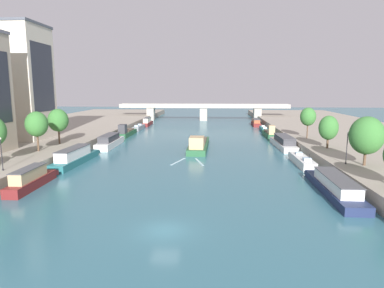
{
  "coord_description": "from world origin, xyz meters",
  "views": [
    {
      "loc": [
        4.25,
        -27.96,
        12.38
      ],
      "look_at": [
        0.0,
        35.97,
        1.83
      ],
      "focal_mm": 31.7,
      "sensor_mm": 36.0,
      "label": 1
    }
  ],
  "objects_px": {
    "tree_right_midway": "(328,128)",
    "moored_boat_left_upstream": "(31,179)",
    "bridge_far": "(204,110)",
    "moored_boat_right_lone": "(264,129)",
    "moored_boat_left_downstream": "(126,132)",
    "moored_boat_right_end": "(269,133)",
    "moored_boat_left_lone": "(139,128)",
    "lamppost_right_bank": "(347,146)",
    "barge_midriver": "(199,144)",
    "tree_left_by_lamp": "(37,124)",
    "moored_boat_right_second": "(334,186)",
    "tree_left_third": "(58,120)",
    "tree_right_distant": "(308,117)",
    "tree_right_second": "(367,136)",
    "moored_boat_right_upstream": "(302,160)",
    "moored_boat_right_near": "(284,142)",
    "moored_boat_left_near": "(75,157)",
    "moored_boat_left_far": "(147,122)",
    "moored_boat_left_end": "(110,141)",
    "moored_boat_right_downstream": "(256,123)",
    "lamppost_left_bank": "(1,152)"
  },
  "relations": [
    {
      "from": "moored_boat_left_upstream",
      "to": "tree_right_distant",
      "type": "bearing_deg",
      "value": 37.58
    },
    {
      "from": "barge_midriver",
      "to": "moored_boat_left_far",
      "type": "xyz_separation_m",
      "value": [
        -19.35,
        43.63,
        0.17
      ]
    },
    {
      "from": "moored_boat_left_end",
      "to": "tree_left_by_lamp",
      "type": "height_order",
      "value": "tree_left_by_lamp"
    },
    {
      "from": "moored_boat_right_end",
      "to": "tree_left_third",
      "type": "xyz_separation_m",
      "value": [
        -43.44,
        -24.9,
        5.4
      ]
    },
    {
      "from": "moored_boat_left_upstream",
      "to": "lamppost_right_bank",
      "type": "xyz_separation_m",
      "value": [
        41.33,
        7.79,
        3.33
      ]
    },
    {
      "from": "moored_boat_right_end",
      "to": "moored_boat_right_lone",
      "type": "distance_m",
      "value": 13.5
    },
    {
      "from": "moored_boat_left_upstream",
      "to": "tree_left_third",
      "type": "relative_size",
      "value": 1.62
    },
    {
      "from": "moored_boat_right_second",
      "to": "moored_boat_right_downstream",
      "type": "height_order",
      "value": "moored_boat_right_downstream"
    },
    {
      "from": "moored_boat_left_near",
      "to": "bridge_far",
      "type": "distance_m",
      "value": 80.21
    },
    {
      "from": "moored_boat_right_lone",
      "to": "moored_boat_right_second",
      "type": "bearing_deg",
      "value": -90.24
    },
    {
      "from": "tree_left_third",
      "to": "moored_boat_right_near",
      "type": "bearing_deg",
      "value": 12.93
    },
    {
      "from": "barge_midriver",
      "to": "moored_boat_left_near",
      "type": "relative_size",
      "value": 1.3
    },
    {
      "from": "moored_boat_left_end",
      "to": "moored_boat_right_end",
      "type": "height_order",
      "value": "moored_boat_right_end"
    },
    {
      "from": "moored_boat_left_upstream",
      "to": "moored_boat_right_lone",
      "type": "relative_size",
      "value": 1.04
    },
    {
      "from": "tree_right_midway",
      "to": "moored_boat_left_upstream",
      "type": "bearing_deg",
      "value": -154.4
    },
    {
      "from": "moored_boat_right_upstream",
      "to": "tree_right_midway",
      "type": "height_order",
      "value": "tree_right_midway"
    },
    {
      "from": "moored_boat_right_upstream",
      "to": "bridge_far",
      "type": "height_order",
      "value": "bridge_far"
    },
    {
      "from": "moored_boat_left_far",
      "to": "moored_boat_right_near",
      "type": "xyz_separation_m",
      "value": [
        37.28,
        -40.53,
        -0.06
      ]
    },
    {
      "from": "tree_left_by_lamp",
      "to": "bridge_far",
      "type": "xyz_separation_m",
      "value": [
        25.27,
        77.38,
        -2.35
      ]
    },
    {
      "from": "tree_right_second",
      "to": "lamppost_left_bank",
      "type": "relative_size",
      "value": 1.57
    },
    {
      "from": "moored_boat_right_upstream",
      "to": "tree_right_midway",
      "type": "relative_size",
      "value": 1.95
    },
    {
      "from": "moored_boat_right_second",
      "to": "bridge_far",
      "type": "bearing_deg",
      "value": 101.4
    },
    {
      "from": "tree_right_second",
      "to": "tree_right_midway",
      "type": "relative_size",
      "value": 1.17
    },
    {
      "from": "moored_boat_right_near",
      "to": "moored_boat_right_end",
      "type": "relative_size",
      "value": 1.42
    },
    {
      "from": "barge_midriver",
      "to": "tree_left_by_lamp",
      "type": "bearing_deg",
      "value": -150.68
    },
    {
      "from": "barge_midriver",
      "to": "moored_boat_left_downstream",
      "type": "xyz_separation_m",
      "value": [
        -19.83,
        17.89,
        0.04
      ]
    },
    {
      "from": "moored_boat_left_end",
      "to": "barge_midriver",
      "type": "bearing_deg",
      "value": -4.94
    },
    {
      "from": "moored_boat_left_upstream",
      "to": "moored_boat_right_downstream",
      "type": "height_order",
      "value": "moored_boat_left_upstream"
    },
    {
      "from": "moored_boat_left_downstream",
      "to": "moored_boat_right_end",
      "type": "relative_size",
      "value": 1.15
    },
    {
      "from": "tree_left_by_lamp",
      "to": "moored_boat_right_second",
      "type": "bearing_deg",
      "value": -18.26
    },
    {
      "from": "tree_left_by_lamp",
      "to": "moored_boat_right_near",
      "type": "bearing_deg",
      "value": 22.0
    },
    {
      "from": "moored_boat_right_second",
      "to": "lamppost_left_bank",
      "type": "relative_size",
      "value": 3.82
    },
    {
      "from": "moored_boat_left_lone",
      "to": "lamppost_right_bank",
      "type": "height_order",
      "value": "lamppost_right_bank"
    },
    {
      "from": "lamppost_left_bank",
      "to": "moored_boat_left_far",
      "type": "bearing_deg",
      "value": 86.37
    },
    {
      "from": "lamppost_right_bank",
      "to": "bridge_far",
      "type": "bearing_deg",
      "value": 105.09
    },
    {
      "from": "moored_boat_left_lone",
      "to": "tree_right_second",
      "type": "relative_size",
      "value": 1.54
    },
    {
      "from": "moored_boat_left_near",
      "to": "tree_right_second",
      "type": "relative_size",
      "value": 2.24
    },
    {
      "from": "moored_boat_left_downstream",
      "to": "lamppost_right_bank",
      "type": "distance_m",
      "value": 57.2
    },
    {
      "from": "tree_right_distant",
      "to": "tree_right_midway",
      "type": "bearing_deg",
      "value": -88.56
    },
    {
      "from": "moored_boat_right_end",
      "to": "lamppost_right_bank",
      "type": "distance_m",
      "value": 39.63
    },
    {
      "from": "moored_boat_left_downstream",
      "to": "moored_boat_left_lone",
      "type": "bearing_deg",
      "value": 89.39
    },
    {
      "from": "barge_midriver",
      "to": "moored_boat_left_lone",
      "type": "bearing_deg",
      "value": 121.75
    },
    {
      "from": "tree_right_midway",
      "to": "barge_midriver",
      "type": "bearing_deg",
      "value": 159.58
    },
    {
      "from": "bridge_far",
      "to": "moored_boat_right_lone",
      "type": "bearing_deg",
      "value": -59.04
    },
    {
      "from": "lamppost_right_bank",
      "to": "moored_boat_left_downstream",
      "type": "bearing_deg",
      "value": 136.55
    },
    {
      "from": "moored_boat_left_far",
      "to": "lamppost_left_bank",
      "type": "bearing_deg",
      "value": -93.63
    },
    {
      "from": "tree_right_midway",
      "to": "tree_right_distant",
      "type": "bearing_deg",
      "value": 91.44
    },
    {
      "from": "moored_boat_left_lone",
      "to": "tree_left_by_lamp",
      "type": "height_order",
      "value": "tree_left_by_lamp"
    },
    {
      "from": "tree_left_third",
      "to": "tree_right_distant",
      "type": "height_order",
      "value": "tree_left_third"
    },
    {
      "from": "tree_left_third",
      "to": "moored_boat_left_downstream",
      "type": "bearing_deg",
      "value": 75.55
    }
  ]
}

